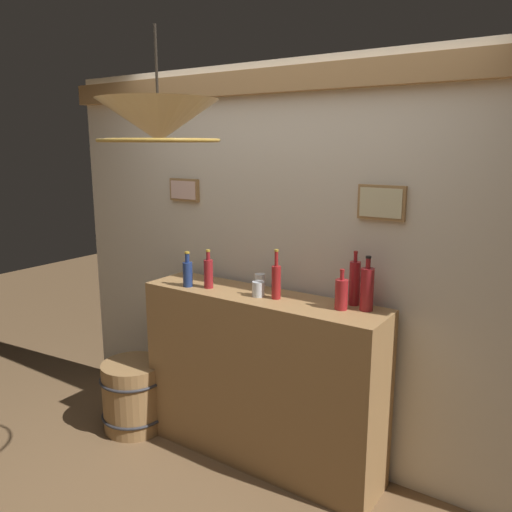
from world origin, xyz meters
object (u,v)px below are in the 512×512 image
glass_tumbler_rocks (260,281)px  wooden_barrel (134,395)px  pendant_lamp (159,122)px  liquor_bottle_brandy (276,281)px  liquor_bottle_tequila (188,273)px  liquor_bottle_mezcal (341,294)px  glass_tumbler_highball (259,289)px  liquor_bottle_vermouth (367,288)px  liquor_bottle_gin (208,273)px  liquor_bottle_rye (355,283)px

glass_tumbler_rocks → wooden_barrel: size_ratio=0.19×
pendant_lamp → liquor_bottle_brandy: bearing=82.8°
liquor_bottle_brandy → liquor_bottle_tequila: bearing=-171.5°
wooden_barrel → liquor_bottle_mezcal: bearing=8.6°
liquor_bottle_tequila → glass_tumbler_highball: liquor_bottle_tequila is taller
liquor_bottle_brandy → wooden_barrel: liquor_bottle_brandy is taller
liquor_bottle_vermouth → liquor_bottle_gin: liquor_bottle_vermouth is taller
liquor_bottle_brandy → glass_tumbler_rocks: 0.25m
liquor_bottle_brandy → glass_tumbler_highball: bearing=-169.2°
pendant_lamp → wooden_barrel: pendant_lamp is taller
glass_tumbler_rocks → pendant_lamp: bearing=-84.0°
wooden_barrel → glass_tumbler_rocks: bearing=20.3°
glass_tumbler_highball → liquor_bottle_tequila: bearing=-172.0°
liquor_bottle_mezcal → glass_tumbler_highball: bearing=-174.2°
liquor_bottle_brandy → liquor_bottle_mezcal: bearing=4.4°
liquor_bottle_gin → glass_tumbler_rocks: liquor_bottle_gin is taller
glass_tumbler_highball → liquor_bottle_brandy: bearing=10.8°
liquor_bottle_rye → wooden_barrel: size_ratio=0.64×
liquor_bottle_tequila → wooden_barrel: (-0.45, -0.10, -0.93)m
liquor_bottle_rye → glass_tumbler_highball: 0.56m
glass_tumbler_rocks → liquor_bottle_tequila: bearing=-151.7°
glass_tumbler_rocks → wooden_barrel: glass_tumbler_rocks is taller
liquor_bottle_gin → pendant_lamp: (0.37, -0.76, 0.88)m
liquor_bottle_rye → glass_tumbler_rocks: bearing=-178.2°
liquor_bottle_rye → glass_tumbler_highball: size_ratio=3.40×
liquor_bottle_vermouth → glass_tumbler_rocks: size_ratio=3.23×
liquor_bottle_vermouth → glass_tumbler_highball: liquor_bottle_vermouth is taller
glass_tumbler_rocks → glass_tumbler_highball: bearing=-58.0°
liquor_bottle_vermouth → glass_tumbler_highball: (-0.63, -0.11, -0.08)m
pendant_lamp → liquor_bottle_gin: bearing=116.0°
glass_tumbler_highball → glass_tumbler_rocks: bearing=122.0°
liquor_bottle_gin → pendant_lamp: 1.22m
pendant_lamp → liquor_bottle_rye: bearing=61.1°
liquor_bottle_vermouth → liquor_bottle_tequila: 1.14m
liquor_bottle_tequila → glass_tumbler_rocks: liquor_bottle_tequila is taller
liquor_bottle_mezcal → glass_tumbler_highball: 0.51m
liquor_bottle_vermouth → glass_tumbler_rocks: (-0.72, 0.04, -0.08)m
liquor_bottle_brandy → liquor_bottle_tequila: (-0.60, -0.09, -0.02)m
liquor_bottle_tequila → glass_tumbler_highball: bearing=8.0°
liquor_bottle_rye → liquor_bottle_brandy: bearing=-160.9°
glass_tumbler_highball → wooden_barrel: (-0.95, -0.17, -0.89)m
liquor_bottle_tequila → liquor_bottle_vermouth: bearing=9.2°
liquor_bottle_rye → wooden_barrel: 1.80m
liquor_bottle_rye → pendant_lamp: (-0.53, -0.95, 0.85)m
liquor_bottle_mezcal → glass_tumbler_rocks: size_ratio=2.41×
liquor_bottle_brandy → liquor_bottle_vermouth: (0.52, 0.09, 0.01)m
liquor_bottle_tequila → liquor_bottle_rye: bearing=13.0°
glass_tumbler_highball → wooden_barrel: size_ratio=0.19×
liquor_bottle_brandy → glass_tumbler_rocks: (-0.20, 0.13, -0.06)m
liquor_bottle_gin → glass_tumbler_highball: bearing=3.4°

